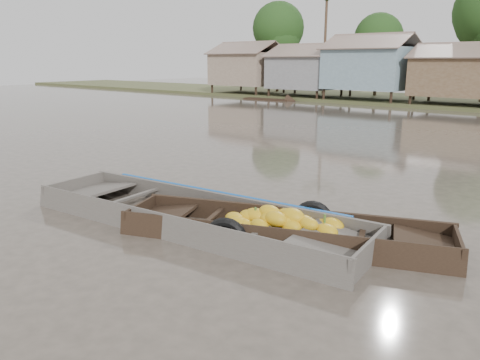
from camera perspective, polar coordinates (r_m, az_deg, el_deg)
The scene contains 3 objects.
ground at distance 9.39m, azimuth -2.65°, elevation -6.34°, with size 120.00×120.00×0.00m, color #453E35.
banana_boat at distance 8.99m, azimuth 4.68°, elevation -6.01°, with size 6.33×3.70×0.87m.
viewer_boat at distance 9.81m, azimuth -5.58°, elevation -5.09°, with size 7.81×2.82×0.61m.
Camera 1 is at (5.95, -6.47, 3.33)m, focal length 35.00 mm.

